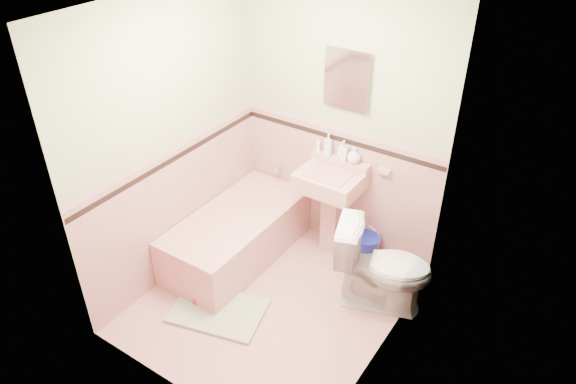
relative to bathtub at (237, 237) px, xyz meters
The scene contains 32 objects.
floor 0.75m from the bathtub, 27.65° to the right, with size 2.20×2.20×0.00m, color tan.
ceiling 2.38m from the bathtub, 27.65° to the right, with size 2.20×2.20×0.00m, color white.
wall_back 1.43m from the bathtub, 50.71° to the left, with size 2.50×2.50×0.00m, color beige.
wall_front 1.87m from the bathtub, 66.22° to the right, with size 2.50×2.50×0.00m, color beige.
wall_left 1.14m from the bathtub, 138.27° to the right, with size 2.50×2.50×0.00m, color beige.
wall_right 1.95m from the bathtub, 11.45° to the right, with size 2.50×2.50×0.00m, color beige.
wainscot_back 1.05m from the bathtub, 50.27° to the left, with size 2.00×2.00×0.00m, color #CF8F8B.
wainscot_front 1.60m from the bathtub, 66.05° to the right, with size 2.00×2.00×0.00m, color #CF8F8B.
wainscot_left 0.61m from the bathtub, 137.33° to the right, with size 2.20×2.20×0.00m, color #CF8F8B.
wainscot_right 1.69m from the bathtub, 11.53° to the right, with size 2.20×2.20×0.00m, color #CF8F8B.
accent_back 1.33m from the bathtub, 50.04° to the left, with size 2.00×2.00×0.00m, color black.
accent_front 1.79m from the bathtub, 65.95° to the right, with size 2.00×2.00×0.00m, color black.
accent_left 1.02m from the bathtub, 136.85° to the right, with size 2.20×2.20×0.00m, color black.
accent_right 1.87m from the bathtub, 11.57° to the right, with size 2.20×2.20×0.00m, color black.
cap_back 1.40m from the bathtub, 50.04° to the left, with size 2.00×2.00×0.00m, color #CD8E8F.
cap_front 1.84m from the bathtub, 65.95° to the right, with size 2.00×2.00×0.00m, color #CD8E8F.
cap_left 1.11m from the bathtub, 136.85° to the right, with size 2.20×2.20×0.00m, color #CD8E8F.
cap_right 1.92m from the bathtub, 11.57° to the right, with size 2.20×2.20×0.00m, color #CD8E8F.
bathtub is the anchor object (origin of this frame).
tub_faucet 0.83m from the bathtub, 90.00° to the left, with size 0.04×0.04×0.12m, color silver.
sink 0.89m from the bathtub, 37.93° to the left, with size 0.57×0.48×0.89m, color tan, non-canonical shape.
sink_faucet 1.20m from the bathtub, 44.58° to the left, with size 0.02×0.02×0.10m, color silver.
medicine_cabinet 1.78m from the bathtub, 47.42° to the left, with size 0.38×0.04×0.47m, color white.
soap_dish 1.51m from the bathtub, 33.57° to the left, with size 0.11×0.07×0.04m, color tan.
soap_bottle_left 1.22m from the bathtub, 52.56° to the left, with size 0.08×0.08×0.21m, color #B2B2B2.
soap_bottle_mid 1.29m from the bathtub, 45.44° to the left, with size 0.08×0.08×0.18m, color #B2B2B2.
soap_bottle_right 1.34m from the bathtub, 41.28° to the left, with size 0.12×0.12×0.15m, color #B2B2B2.
tube 1.15m from the bathtub, 58.09° to the left, with size 0.04×0.04×0.12m, color white.
toilet 1.43m from the bathtub, ahead, with size 0.45×0.79×0.80m, color white.
bucket 1.23m from the bathtub, 31.92° to the left, with size 0.26×0.26×0.26m, color #1723B1, non-canonical shape.
bath_mat 0.79m from the bathtub, 64.96° to the right, with size 0.77×0.51×0.03m, color gray.
shoe 0.74m from the bathtub, 77.53° to the right, with size 0.14×0.06×0.06m, color #BF1E59.
Camera 1 is at (2.00, -2.76, 3.34)m, focal length 33.45 mm.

